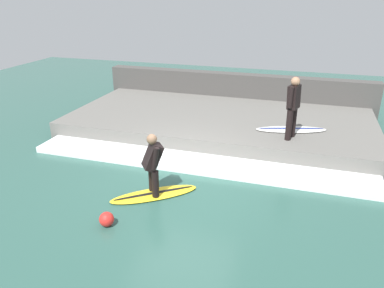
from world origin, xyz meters
name	(u,v)px	position (x,y,z in m)	size (l,w,h in m)	color
ground_plane	(184,181)	(0.00, 0.00, 0.00)	(28.00, 28.00, 0.00)	#2D564C
concrete_ledge	(219,123)	(3.57, 0.00, 0.26)	(4.40, 9.35, 0.52)	#66635E
back_wall	(235,92)	(6.02, 0.00, 0.68)	(0.50, 9.82, 1.35)	#474442
wave_foam_crest	(195,163)	(0.88, 0.00, 0.08)	(0.98, 8.88, 0.16)	white
surfboard_riding	(154,194)	(-0.80, 0.42, 0.03)	(1.62, 1.87, 0.07)	yellow
surfer_riding	(153,161)	(-0.80, 0.42, 0.82)	(0.56, 0.57, 1.38)	black
surfer_waiting_near	(293,105)	(2.24, -2.23, 1.45)	(0.54, 0.36, 1.64)	black
surfboard_waiting_near	(291,129)	(2.85, -2.23, 0.55)	(1.09, 2.05, 0.07)	white
marker_buoy	(107,219)	(-2.12, 0.84, 0.14)	(0.29, 0.29, 0.29)	red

